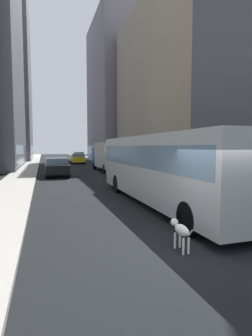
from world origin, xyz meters
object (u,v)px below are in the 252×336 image
object	(u,v)px
car_silver_sedan	(79,156)
car_black_suv	(57,167)
box_truck	(109,155)
transit_bus	(163,165)
dalmatian_dog	(180,230)
car_yellow_taxi	(77,158)

from	to	relation	value
car_silver_sedan	car_black_suv	size ratio (longest dim) A/B	1.05
car_black_suv	box_truck	world-z (taller)	box_truck
transit_bus	dalmatian_dog	world-z (taller)	transit_bus
car_silver_sedan	box_truck	world-z (taller)	box_truck
transit_bus	car_black_suv	size ratio (longest dim) A/B	2.57
transit_bus	dalmatian_dog	distance (m)	5.58
car_silver_sedan	dalmatian_dog	world-z (taller)	car_silver_sedan
car_silver_sedan	transit_bus	bearing A→B (deg)	-92.20
car_silver_sedan	car_black_suv	world-z (taller)	same
car_yellow_taxi	car_black_suv	bearing A→B (deg)	-102.77
transit_bus	car_black_suv	distance (m)	13.73
car_black_suv	box_truck	size ratio (longest dim) A/B	0.60
box_truck	dalmatian_dog	world-z (taller)	box_truck
transit_bus	car_silver_sedan	xyz separation A→B (m)	(1.60, 41.60, -0.95)
car_silver_sedan	dalmatian_dog	xyz separation A→B (m)	(-3.52, -46.68, -0.31)
car_yellow_taxi	car_black_suv	distance (m)	18.10
box_truck	transit_bus	bearing A→B (deg)	-95.43
car_black_suv	car_silver_sedan	bearing A→B (deg)	78.88
box_truck	car_silver_sedan	bearing A→B (deg)	90.00
car_black_suv	dalmatian_dog	world-z (taller)	car_black_suv
car_silver_sedan	car_yellow_taxi	world-z (taller)	same
box_truck	dalmatian_dog	size ratio (longest dim) A/B	7.79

